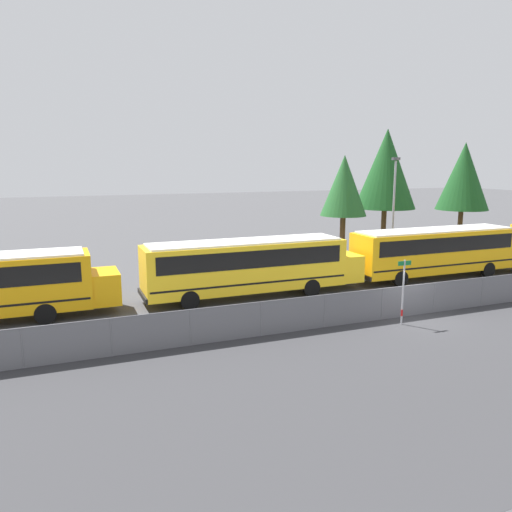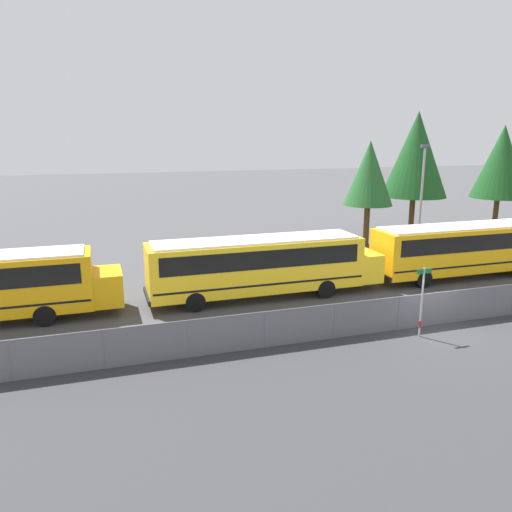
{
  "view_description": "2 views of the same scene",
  "coord_description": "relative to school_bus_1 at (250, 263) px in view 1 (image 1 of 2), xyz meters",
  "views": [
    {
      "loc": [
        -15.35,
        -18.77,
        7.26
      ],
      "look_at": [
        -5.32,
        6.46,
        2.19
      ],
      "focal_mm": 35.0,
      "sensor_mm": 36.0,
      "label": 1
    },
    {
      "loc": [
        -13.65,
        -17.54,
        8.26
      ],
      "look_at": [
        -5.93,
        6.56,
        2.13
      ],
      "focal_mm": 35.0,
      "sensor_mm": 36.0,
      "label": 2
    }
  ],
  "objects": [
    {
      "name": "tree_1",
      "position": [
        25.27,
        11.08,
        4.19
      ],
      "size": [
        4.72,
        4.72,
        9.14
      ],
      "color": "#51381E",
      "rests_on": "ground_plane"
    },
    {
      "name": "school_bus_1",
      "position": [
        0.0,
        0.0,
        0.0
      ],
      "size": [
        12.54,
        2.58,
        3.15
      ],
      "color": "yellow",
      "rests_on": "ground_plane"
    },
    {
      "name": "ground_plane",
      "position": [
        5.78,
        -6.12,
        -1.87
      ],
      "size": [
        200.0,
        200.0,
        0.0
      ],
      "primitive_type": "plane",
      "color": "#424244"
    },
    {
      "name": "tree_2",
      "position": [
        11.8,
        9.81,
        3.6
      ],
      "size": [
        3.7,
        3.7,
        7.91
      ],
      "color": "#51381E",
      "rests_on": "ground_plane"
    },
    {
      "name": "light_pole",
      "position": [
        13.36,
        5.41,
        2.35
      ],
      "size": [
        0.6,
        0.24,
        7.67
      ],
      "color": "gray",
      "rests_on": "ground_plane"
    },
    {
      "name": "tree_3",
      "position": [
        16.84,
        11.28,
        4.88
      ],
      "size": [
        5.2,
        5.2,
        10.15
      ],
      "color": "#51381E",
      "rests_on": "ground_plane"
    },
    {
      "name": "fence",
      "position": [
        5.78,
        -6.12,
        -1.09
      ],
      "size": [
        64.48,
        0.07,
        1.53
      ],
      "color": "#9EA0A5",
      "rests_on": "ground_plane"
    },
    {
      "name": "school_bus_2",
      "position": [
        12.86,
        -0.01,
        0.0
      ],
      "size": [
        12.54,
        2.58,
        3.15
      ],
      "color": "#EDA80F",
      "rests_on": "ground_plane"
    },
    {
      "name": "street_sign",
      "position": [
        4.7,
        -7.04,
        -0.28
      ],
      "size": [
        0.7,
        0.09,
        3.0
      ],
      "color": "#B7B7BC",
      "rests_on": "ground_plane"
    },
    {
      "name": "road_strip",
      "position": [
        5.78,
        -12.12,
        -1.87
      ],
      "size": [
        98.41,
        12.0,
        0.01
      ],
      "color": "#333335",
      "rests_on": "ground_plane"
    }
  ]
}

